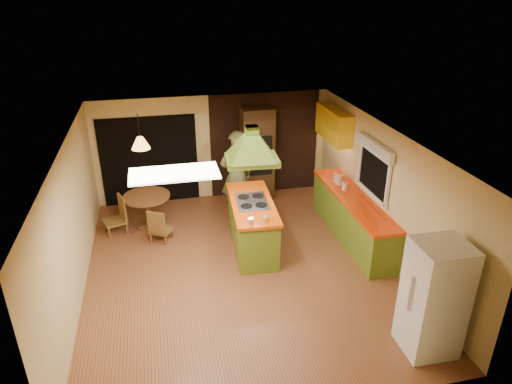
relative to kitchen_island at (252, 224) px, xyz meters
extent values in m
plane|color=brown|center=(-0.38, -0.68, -0.50)|extent=(6.50, 6.50, 0.00)
plane|color=beige|center=(-0.38, 2.57, 0.75)|extent=(5.50, 0.00, 5.50)
plane|color=beige|center=(-0.38, -3.93, 0.75)|extent=(5.50, 0.00, 5.50)
plane|color=beige|center=(-3.13, -0.68, 0.75)|extent=(0.00, 6.50, 6.50)
plane|color=beige|center=(2.37, -0.68, 0.75)|extent=(0.00, 6.50, 6.50)
plane|color=silver|center=(-0.38, -0.68, 2.00)|extent=(6.50, 6.50, 0.00)
cube|color=#381E14|center=(0.87, 2.55, 0.75)|extent=(2.64, 0.03, 2.50)
cube|color=black|center=(-1.88, 2.55, 0.55)|extent=(2.20, 0.03, 2.10)
cube|color=olive|center=(2.07, -0.08, -0.07)|extent=(0.58, 3.00, 0.86)
cube|color=#E53807|center=(2.07, -0.08, 0.39)|extent=(0.62, 3.05, 0.06)
cube|color=yellow|center=(2.19, 1.52, 1.45)|extent=(0.34, 1.40, 0.70)
cube|color=black|center=(2.34, -0.28, 1.05)|extent=(0.03, 1.16, 0.96)
cube|color=white|center=(2.29, -0.28, 1.52)|extent=(0.10, 1.35, 0.22)
cube|color=white|center=(-1.48, -1.88, 1.98)|extent=(1.20, 0.60, 0.03)
cube|color=olive|center=(0.00, 0.00, -0.04)|extent=(0.86, 1.96, 0.93)
cube|color=#D94807|center=(0.00, 0.00, 0.46)|extent=(0.93, 2.05, 0.06)
cube|color=silver|center=(0.00, 0.00, 0.50)|extent=(0.63, 0.88, 0.02)
cube|color=#4F6719|center=(0.00, 0.00, 1.35)|extent=(1.00, 0.75, 0.11)
pyramid|color=#4F6719|center=(0.00, 0.00, 1.85)|extent=(1.00, 0.75, 0.45)
cube|color=#4F6719|center=(0.00, 0.00, 1.92)|extent=(0.22, 0.22, 0.14)
imported|color=#4F522B|center=(-0.05, 1.35, 0.50)|extent=(0.80, 0.58, 2.01)
cube|color=white|center=(1.86, -3.25, 0.36)|extent=(0.72, 0.68, 1.73)
cube|color=#432D15|center=(0.62, 2.27, 0.61)|extent=(0.74, 0.58, 2.23)
cube|color=black|center=(0.62, 1.97, 0.91)|extent=(0.58, 0.02, 0.45)
cube|color=black|center=(0.62, 1.97, 0.41)|extent=(0.58, 0.02, 0.45)
cylinder|color=brown|center=(-2.00, 1.32, 0.21)|extent=(0.98, 0.98, 0.05)
cylinder|color=brown|center=(-2.00, 1.32, -0.13)|extent=(0.14, 0.14, 0.69)
cylinder|color=brown|center=(-2.00, 1.32, -0.48)|extent=(0.55, 0.55, 0.05)
cone|color=#FF9E3F|center=(-2.00, 1.32, 1.40)|extent=(0.45, 0.45, 0.24)
cylinder|color=beige|center=(2.02, 0.57, 0.52)|extent=(0.19, 0.19, 0.21)
cylinder|color=beige|center=(2.02, 0.71, 0.51)|extent=(0.17, 0.17, 0.19)
cylinder|color=#FFE6CD|center=(2.02, 0.28, 0.50)|extent=(0.16, 0.16, 0.17)
camera|label=1|loc=(-1.66, -7.66, 4.33)|focal=32.00mm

